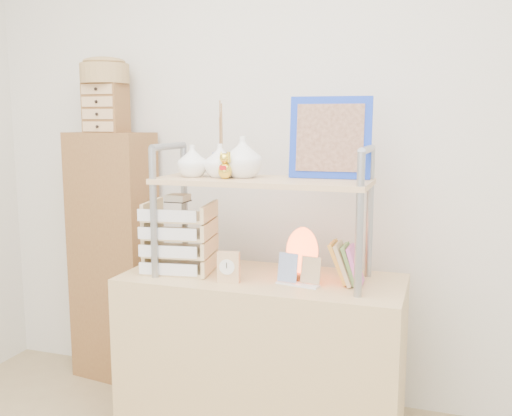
# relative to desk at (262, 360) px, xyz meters

# --- Properties ---
(room_shell) EXTENTS (3.42, 3.41, 2.61)m
(room_shell) POSITION_rel_desk_xyz_m (0.00, -0.81, 1.32)
(room_shell) COLOR silver
(room_shell) RESTS_ON ground
(desk) EXTENTS (1.20, 0.50, 0.75)m
(desk) POSITION_rel_desk_xyz_m (0.00, 0.00, 0.00)
(desk) COLOR tan
(desk) RESTS_ON ground
(cabinet) EXTENTS (0.48, 0.30, 1.35)m
(cabinet) POSITION_rel_desk_xyz_m (-0.96, 0.37, 0.30)
(cabinet) COLOR brown
(cabinet) RESTS_ON ground
(hutch) EXTENTS (0.90, 0.34, 0.76)m
(hutch) POSITION_rel_desk_xyz_m (-0.03, 0.01, 0.82)
(hutch) COLOR gray
(hutch) RESTS_ON desk
(letter_tray) EXTENTS (0.32, 0.30, 0.34)m
(letter_tray) POSITION_rel_desk_xyz_m (-0.38, -0.01, 0.51)
(letter_tray) COLOR tan
(letter_tray) RESTS_ON desk
(salt_lamp) EXTENTS (0.14, 0.13, 0.22)m
(salt_lamp) POSITION_rel_desk_xyz_m (0.17, 0.04, 0.49)
(salt_lamp) COLOR brown
(salt_lamp) RESTS_ON desk
(desk_clock) EXTENTS (0.10, 0.05, 0.13)m
(desk_clock) POSITION_rel_desk_xyz_m (-0.11, -0.12, 0.44)
(desk_clock) COLOR tan
(desk_clock) RESTS_ON desk
(postcard_stand) EXTENTS (0.19, 0.08, 0.13)m
(postcard_stand) POSITION_rel_desk_xyz_m (0.18, -0.07, 0.41)
(postcard_stand) COLOR white
(postcard_stand) RESTS_ON desk
(drawer_chest) EXTENTS (0.20, 0.16, 0.25)m
(drawer_chest) POSITION_rel_desk_xyz_m (-0.96, 0.35, 1.10)
(drawer_chest) COLOR brown
(drawer_chest) RESTS_ON cabinet
(woven_basket) EXTENTS (0.25, 0.25, 0.10)m
(woven_basket) POSITION_rel_desk_xyz_m (-0.96, 0.35, 1.28)
(woven_basket) COLOR olive
(woven_basket) RESTS_ON drawer_chest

